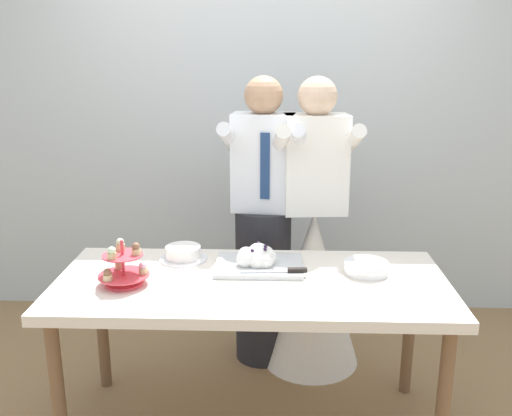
{
  "coord_description": "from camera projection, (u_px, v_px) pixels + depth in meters",
  "views": [
    {
      "loc": [
        0.1,
        -2.42,
        1.8
      ],
      "look_at": [
        0.02,
        0.15,
        1.07
      ],
      "focal_mm": 39.94,
      "sensor_mm": 36.0,
      "label": 1
    }
  ],
  "objects": [
    {
      "name": "cupcake_stand",
      "position": [
        123.0,
        268.0,
        2.54
      ],
      "size": [
        0.23,
        0.23,
        0.21
      ],
      "color": "#D83F4C",
      "rests_on": "dessert_table"
    },
    {
      "name": "plate_stack",
      "position": [
        366.0,
        267.0,
        2.68
      ],
      "size": [
        0.21,
        0.21,
        0.05
      ],
      "color": "white",
      "rests_on": "dessert_table"
    },
    {
      "name": "rear_wall",
      "position": [
        260.0,
        102.0,
        3.79
      ],
      "size": [
        5.2,
        0.1,
        2.9
      ],
      "primitive_type": "cube",
      "color": "silver",
      "rests_on": "ground_plane"
    },
    {
      "name": "main_cake_tray",
      "position": [
        259.0,
        259.0,
        2.74
      ],
      "size": [
        0.44,
        0.31,
        0.12
      ],
      "color": "silver",
      "rests_on": "dessert_table"
    },
    {
      "name": "person_bride",
      "position": [
        313.0,
        269.0,
        3.25
      ],
      "size": [
        0.56,
        0.56,
        1.66
      ],
      "color": "white",
      "rests_on": "ground_plane"
    },
    {
      "name": "person_groom",
      "position": [
        263.0,
        239.0,
        3.26
      ],
      "size": [
        0.5,
        0.53,
        1.66
      ],
      "color": "#232328",
      "rests_on": "ground_plane"
    },
    {
      "name": "round_cake",
      "position": [
        183.0,
        254.0,
        2.85
      ],
      "size": [
        0.24,
        0.24,
        0.07
      ],
      "color": "white",
      "rests_on": "dessert_table"
    },
    {
      "name": "dessert_table",
      "position": [
        251.0,
        294.0,
        2.63
      ],
      "size": [
        1.8,
        0.8,
        0.78
      ],
      "color": "silver",
      "rests_on": "ground_plane"
    }
  ]
}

